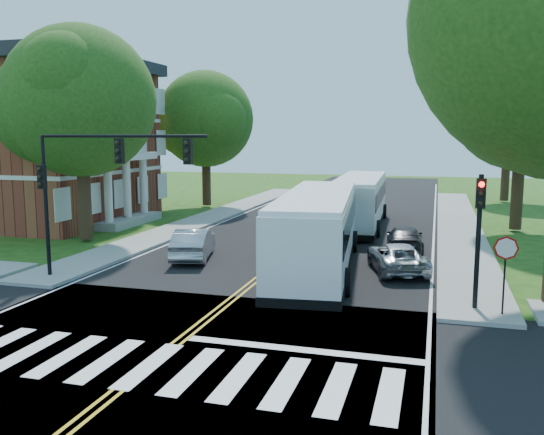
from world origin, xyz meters
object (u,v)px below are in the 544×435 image
(suv, at_px, (397,257))
(dark_sedan, at_px, (405,239))
(bus_lead, at_px, (318,229))
(hatchback, at_px, (193,244))
(signal_nw, at_px, (95,172))
(bus_follow, at_px, (360,200))
(signal_ne, at_px, (479,224))

(suv, distance_m, dark_sedan, 4.46)
(bus_lead, xyz_separation_m, hatchback, (-6.02, 0.53, -1.04))
(signal_nw, height_order, bus_follow, signal_nw)
(signal_nw, distance_m, bus_follow, 18.92)
(signal_nw, relative_size, hatchback, 1.62)
(hatchback, xyz_separation_m, suv, (9.36, 0.06, -0.11))
(signal_nw, xyz_separation_m, hatchback, (1.83, 5.03, -3.64))
(bus_follow, height_order, suv, bus_follow)
(hatchback, relative_size, suv, 0.99)
(bus_lead, distance_m, bus_follow, 12.40)
(signal_nw, xyz_separation_m, bus_follow, (8.06, 16.90, -2.70))
(signal_ne, relative_size, hatchback, 1.00)
(suv, bearing_deg, signal_nw, 8.90)
(signal_ne, height_order, hatchback, signal_ne)
(bus_follow, bearing_deg, signal_nw, 62.14)
(signal_ne, xyz_separation_m, bus_lead, (-6.20, 4.49, -1.19))
(bus_lead, bearing_deg, hatchback, -11.10)
(signal_ne, distance_m, bus_lead, 7.75)
(bus_lead, bearing_deg, signal_nw, 23.77)
(signal_nw, xyz_separation_m, suv, (11.20, 5.09, -3.75))
(signal_nw, bearing_deg, suv, 24.45)
(signal_nw, height_order, suv, signal_nw)
(signal_nw, distance_m, hatchback, 6.48)
(signal_ne, distance_m, bus_follow, 17.97)
(bus_lead, height_order, bus_follow, bus_lead)
(suv, bearing_deg, bus_follow, -90.69)
(signal_ne, distance_m, dark_sedan, 10.21)
(bus_lead, relative_size, dark_sedan, 3.05)
(bus_lead, relative_size, hatchback, 2.98)
(hatchback, height_order, suv, hatchback)
(signal_nw, height_order, signal_ne, signal_nw)
(bus_lead, xyz_separation_m, bus_follow, (0.21, 12.40, -0.10))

